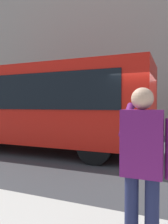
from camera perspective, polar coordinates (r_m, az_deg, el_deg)
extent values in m
plane|color=#38383A|center=(6.80, 19.25, -12.63)|extent=(60.00, 60.00, 0.00)
cube|color=red|center=(8.58, -13.89, 1.85)|extent=(9.00, 2.50, 2.60)
cube|color=black|center=(7.62, -19.56, 4.83)|extent=(7.60, 0.06, 1.10)
cylinder|color=black|center=(8.36, 7.84, -6.36)|extent=(1.00, 0.28, 1.00)
cylinder|color=black|center=(6.29, 2.71, -9.04)|extent=(1.00, 0.28, 1.00)
cylinder|color=#1E2347|center=(2.50, 17.16, -24.76)|extent=(0.14, 0.14, 0.82)
cylinder|color=#1E2347|center=(2.53, 12.19, -24.46)|extent=(0.14, 0.14, 0.82)
cube|color=#6B1960|center=(2.28, 14.80, -7.73)|extent=(0.40, 0.24, 0.66)
sphere|color=#D8A884|center=(2.25, 14.88, 3.38)|extent=(0.22, 0.22, 0.22)
cylinder|color=#6B1960|center=(2.44, 11.15, -1.89)|extent=(0.09, 0.48, 0.37)
cube|color=black|center=(2.56, 13.55, 2.73)|extent=(0.07, 0.01, 0.14)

